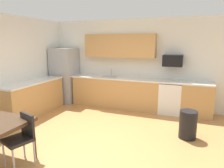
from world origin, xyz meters
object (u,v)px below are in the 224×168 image
at_px(microwave, 173,61).
at_px(trash_bin, 188,125).
at_px(refrigerator, 65,75).
at_px(chair_near_table, 22,135).
at_px(oven_range, 170,97).

distance_m(microwave, trash_bin, 2.08).
height_order(refrigerator, chair_near_table, refrigerator).
height_order(microwave, chair_near_table, microwave).
bearing_deg(oven_range, refrigerator, -178.68).
relative_size(oven_range, chair_near_table, 1.07).
distance_m(chair_near_table, trash_bin, 3.22).
distance_m(refrigerator, chair_near_table, 3.73).
bearing_deg(trash_bin, microwave, 107.49).
relative_size(microwave, trash_bin, 0.90).
distance_m(refrigerator, oven_range, 3.50).
distance_m(refrigerator, microwave, 3.52).
bearing_deg(trash_bin, oven_range, 108.57).
bearing_deg(microwave, refrigerator, -177.03).
distance_m(oven_range, microwave, 1.05).
xyz_separation_m(microwave, chair_near_table, (-2.03, -3.60, -0.99)).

